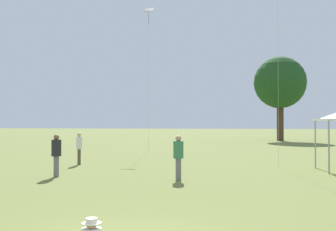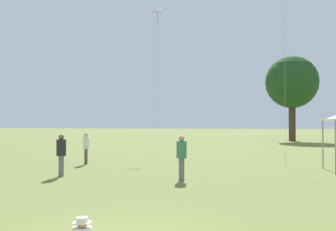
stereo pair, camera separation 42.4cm
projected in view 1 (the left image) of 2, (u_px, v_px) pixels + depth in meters
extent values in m
sphere|color=tan|center=(92.00, 223.00, 6.81)|extent=(0.20, 0.20, 0.20)
cylinder|color=beige|center=(92.00, 223.00, 6.81)|extent=(0.34, 0.34, 0.01)
cylinder|color=beige|center=(92.00, 221.00, 6.81)|extent=(0.21, 0.21, 0.09)
cylinder|color=slate|center=(178.00, 169.00, 15.19)|extent=(0.24, 0.24, 0.84)
cylinder|color=#387A51|center=(178.00, 150.00, 15.21)|extent=(0.44, 0.44, 0.67)
sphere|color=tan|center=(178.00, 138.00, 15.22)|extent=(0.23, 0.23, 0.23)
cylinder|color=brown|center=(79.00, 157.00, 20.82)|extent=(0.24, 0.24, 0.83)
cylinder|color=silver|center=(79.00, 143.00, 20.84)|extent=(0.44, 0.44, 0.66)
sphere|color=#DBAD89|center=(79.00, 135.00, 20.85)|extent=(0.22, 0.22, 0.22)
cylinder|color=slate|center=(56.00, 167.00, 16.08)|extent=(0.31, 0.31, 0.85)
cylinder|color=#232328|center=(56.00, 148.00, 16.09)|extent=(0.56, 0.56, 0.68)
sphere|color=brown|center=(56.00, 137.00, 16.10)|extent=(0.23, 0.23, 0.23)
cylinder|color=#99999E|center=(315.00, 144.00, 19.28)|extent=(0.07, 0.07, 2.33)
cylinder|color=#99999E|center=(329.00, 147.00, 17.00)|extent=(0.07, 0.07, 2.33)
cube|color=#1E2328|center=(149.00, 10.00, 31.07)|extent=(0.76, 0.63, 0.46)
cylinder|color=#1E2328|center=(149.00, 18.00, 31.05)|extent=(0.02, 0.02, 0.84)
cylinder|color=#BCB7A8|center=(149.00, 80.00, 30.96)|extent=(0.01, 0.01, 11.18)
cylinder|color=#473323|center=(280.00, 119.00, 48.90)|extent=(0.83, 0.83, 5.53)
sphere|color=#1E471E|center=(280.00, 82.00, 48.99)|extent=(6.44, 6.44, 6.44)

